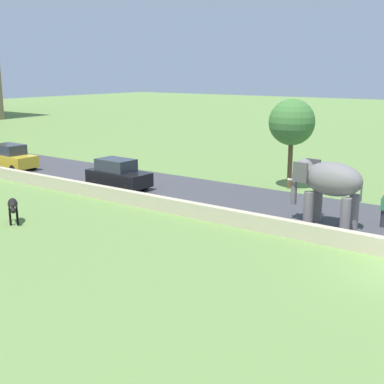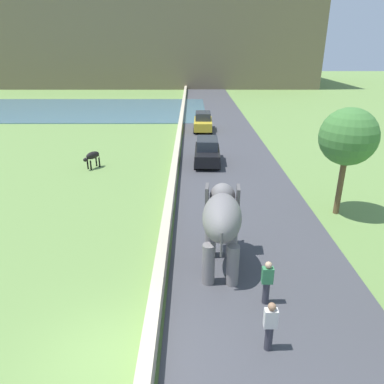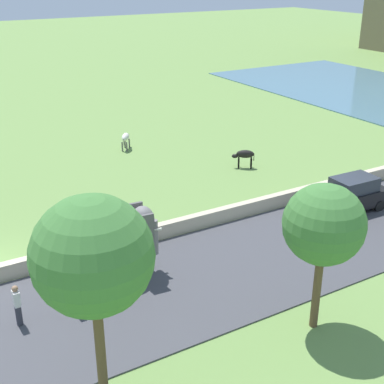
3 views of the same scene
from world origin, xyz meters
name	(u,v)px [view 2 (image 2 of 3)]	position (x,y,z in m)	size (l,w,h in m)	color
ground_plane	(107,357)	(0.00, 0.00, 0.00)	(220.00, 220.00, 0.00)	#6B8E47
road_surface	(227,152)	(5.00, 20.00, 0.03)	(7.00, 120.00, 0.06)	#424247
barrier_wall	(178,155)	(1.20, 18.00, 0.36)	(0.40, 110.00, 0.73)	beige
lake	(68,109)	(-14.00, 39.87, 0.04)	(36.00, 18.00, 0.08)	slate
hill_distant	(154,25)	(-6.00, 75.51, 11.56)	(64.00, 28.00, 23.11)	#75664C
elephant	(223,219)	(3.44, 4.32, 2.04)	(1.62, 3.52, 2.99)	slate
person_beside_elephant	(268,282)	(4.76, 2.17, 0.87)	(0.36, 0.22, 1.63)	#33333D
person_trailing	(271,326)	(4.47, 0.24, 0.87)	(0.36, 0.22, 1.63)	#33333D
car_black	(208,152)	(3.43, 17.14, 0.90)	(1.90, 4.05, 1.80)	black
car_yellow	(204,122)	(3.43, 27.56, 0.90)	(1.88, 4.05, 1.80)	gold
cow_black	(94,156)	(-4.45, 16.18, 0.84)	(1.05, 1.34, 1.15)	black
tree_near	(350,137)	(9.65, 9.06, 3.91)	(2.70, 2.70, 5.29)	brown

